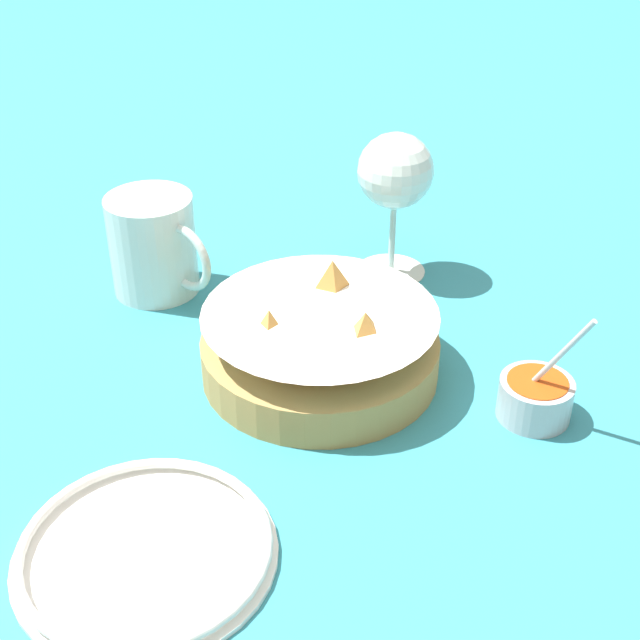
% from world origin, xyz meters
% --- Properties ---
extents(ground_plane, '(4.00, 4.00, 0.00)m').
position_xyz_m(ground_plane, '(0.00, 0.00, 0.00)').
color(ground_plane, teal).
extents(food_basket, '(0.22, 0.22, 0.09)m').
position_xyz_m(food_basket, '(0.03, 0.04, 0.03)').
color(food_basket, '#B2894C').
rests_on(food_basket, ground_plane).
extents(sauce_cup, '(0.07, 0.06, 0.12)m').
position_xyz_m(sauce_cup, '(0.21, 0.11, 0.02)').
color(sauce_cup, '#B7B7BC').
rests_on(sauce_cup, ground_plane).
extents(wine_glass, '(0.08, 0.08, 0.16)m').
position_xyz_m(wine_glass, '(-0.03, 0.23, 0.12)').
color(wine_glass, silver).
rests_on(wine_glass, ground_plane).
extents(beer_mug, '(0.13, 0.09, 0.11)m').
position_xyz_m(beer_mug, '(-0.20, 0.04, 0.05)').
color(beer_mug, silver).
rests_on(beer_mug, ground_plane).
extents(side_plate, '(0.19, 0.19, 0.01)m').
position_xyz_m(side_plate, '(0.08, -0.22, 0.01)').
color(side_plate, white).
rests_on(side_plate, ground_plane).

